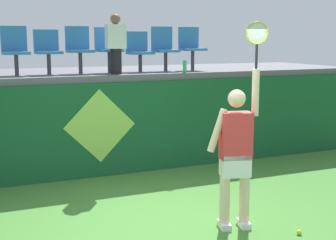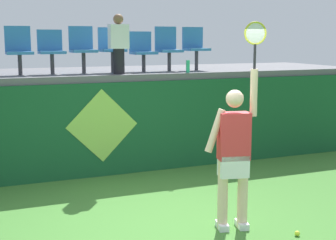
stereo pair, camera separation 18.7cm
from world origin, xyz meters
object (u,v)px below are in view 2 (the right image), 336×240
stadium_chair_6 (168,47)px  stadium_chair_7 (195,46)px  stadium_chair_5 (142,49)px  tennis_ball (297,233)px  tennis_player (234,151)px  stadium_chair_3 (82,47)px  stadium_chair_2 (51,49)px  spectator_0 (119,43)px  water_bottle (188,66)px  stadium_chair_4 (111,47)px  stadium_chair_1 (19,48)px

stadium_chair_6 → stadium_chair_7: bearing=-0.4°
stadium_chair_5 → tennis_ball: bearing=-84.1°
tennis_player → stadium_chair_6: 4.05m
stadium_chair_7 → stadium_chair_3: bearing=180.0°
stadium_chair_2 → spectator_0: spectator_0 is taller
stadium_chair_5 → stadium_chair_6: (0.53, 0.01, 0.05)m
tennis_player → water_bottle: size_ratio=11.30×
tennis_player → stadium_chair_7: (1.27, 3.80, 1.23)m
water_bottle → stadium_chair_4: size_ratio=0.28×
stadium_chair_4 → stadium_chair_6: bearing=0.3°
water_bottle → stadium_chair_7: (0.44, 0.61, 0.37)m
stadium_chair_7 → stadium_chair_6: bearing=179.6°
stadium_chair_6 → spectator_0: size_ratio=0.81×
stadium_chair_4 → stadium_chair_5: stadium_chair_4 is taller
stadium_chair_5 → stadium_chair_4: bearing=179.9°
stadium_chair_5 → stadium_chair_6: 0.53m
stadium_chair_5 → stadium_chair_6: bearing=0.7°
stadium_chair_2 → stadium_chair_3: bearing=0.5°
stadium_chair_4 → stadium_chair_7: stadium_chair_7 is taller
tennis_player → stadium_chair_7: 4.19m
tennis_ball → stadium_chair_7: 4.90m
tennis_player → tennis_ball: tennis_player is taller
stadium_chair_2 → stadium_chair_4: (1.11, 0.00, 0.03)m
tennis_ball → stadium_chair_5: bearing=95.9°
stadium_chair_3 → water_bottle: bearing=-18.6°
stadium_chair_5 → stadium_chair_7: stadium_chair_7 is taller
stadium_chair_1 → tennis_ball: bearing=-57.9°
water_bottle → stadium_chair_5: stadium_chair_5 is taller
water_bottle → stadium_chair_5: bearing=137.9°
tennis_player → spectator_0: spectator_0 is taller
tennis_ball → stadium_chair_1: size_ratio=0.08×
water_bottle → stadium_chair_6: 0.73m
tennis_player → stadium_chair_2: bearing=112.4°
stadium_chair_4 → stadium_chair_5: size_ratio=1.10×
tennis_ball → stadium_chair_1: stadium_chair_1 is taller
tennis_ball → spectator_0: spectator_0 is taller
stadium_chair_1 → water_bottle: bearing=-11.8°
water_bottle → stadium_chair_5: (-0.68, 0.61, 0.30)m
water_bottle → stadium_chair_5: size_ratio=0.30×
stadium_chair_2 → stadium_chair_7: size_ratio=0.92×
stadium_chair_1 → spectator_0: spectator_0 is taller
stadium_chair_4 → stadium_chair_5: (0.61, -0.00, -0.05)m
stadium_chair_2 → stadium_chair_4: stadium_chair_4 is taller
stadium_chair_4 → tennis_player: bearing=-83.2°
stadium_chair_1 → spectator_0: (1.66, -0.46, 0.08)m
water_bottle → stadium_chair_3: (-1.83, 0.61, 0.36)m
stadium_chair_2 → stadium_chair_6: stadium_chair_6 is taller
tennis_player → spectator_0: size_ratio=2.46×
tennis_player → stadium_chair_3: 4.11m
tennis_ball → stadium_chair_5: size_ratio=0.09×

